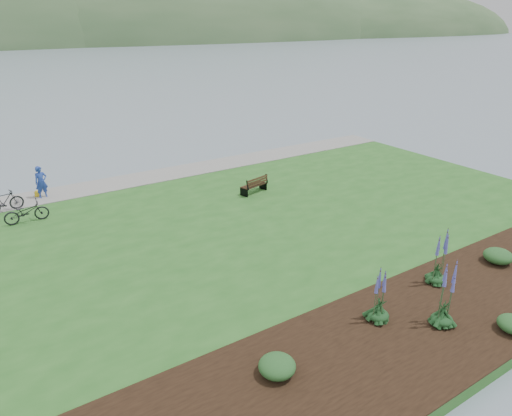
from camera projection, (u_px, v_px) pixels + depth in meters
The scene contains 15 objects.
ground at pixel (194, 232), 19.52m from camera, with size 600.00×600.00×0.00m, color slate.
lawn at pixel (216, 246), 17.89m from camera, with size 34.00×20.00×0.40m, color #255D21.
shoreline_path at pixel (138, 179), 24.70m from camera, with size 34.00×2.20×0.03m, color gray.
garden_bed at pixel (435, 317), 13.28m from camera, with size 24.00×4.40×0.04m, color black.
far_hillside at pixel (35, 45), 161.23m from camera, with size 580.00×80.00×38.00m, color #365730, non-canonical shape.
park_bench at pixel (255, 185), 22.62m from camera, with size 1.52×0.90×0.88m.
person at pixel (41, 180), 21.86m from camera, with size 0.67×0.46×1.86m, color #213C9B.
bicycle_a at pixel (26, 212), 19.36m from camera, with size 1.78×0.62×0.93m, color black.
bicycle_b at pixel (4, 202), 20.40m from camera, with size 1.62×0.47×0.97m, color black.
pannier at pixel (37, 194), 22.29m from camera, with size 0.17×0.26×0.28m, color yellow.
echium_0 at pixel (446, 298), 12.61m from camera, with size 0.62×0.62×2.17m.
echium_1 at pixel (439, 260), 14.67m from camera, with size 0.62×0.62×2.07m.
echium_4 at pixel (380, 297), 12.85m from camera, with size 0.62×0.62×1.92m.
shrub_0 at pixel (277, 366), 11.05m from camera, with size 0.93×0.93×0.46m, color #1E4C21.
shrub_2 at pixel (498, 256), 16.14m from camera, with size 0.99×0.99×0.50m, color #1E4C21.
Camera 1 is at (-7.38, -16.22, 8.46)m, focal length 32.00 mm.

